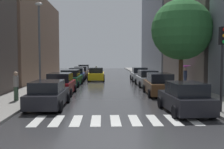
{
  "coord_description": "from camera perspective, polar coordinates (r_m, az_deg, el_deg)",
  "views": [
    {
      "loc": [
        -0.56,
        -8.99,
        2.94
      ],
      "look_at": [
        0.48,
        22.02,
        0.88
      ],
      "focal_mm": 42.46,
      "sensor_mm": 36.0,
      "label": 1
    }
  ],
  "objects": [
    {
      "name": "building_right_far",
      "position": [
        50.99,
        11.6,
        14.7
      ],
      "size": [
        6.0,
        20.17,
        25.31
      ],
      "primitive_type": "cube",
      "color": "slate",
      "rests_on": "ground"
    },
    {
      "name": "building_right_mid",
      "position": [
        32.19,
        19.39,
        9.1
      ],
      "size": [
        6.0,
        15.39,
        12.07
      ],
      "primitive_type": "cube",
      "color": "#564C47",
      "rests_on": "ground"
    },
    {
      "name": "parked_car_left_nearest",
      "position": [
        15.97,
        -13.59,
        -4.26
      ],
      "size": [
        2.12,
        4.5,
        1.55
      ],
      "rotation": [
        0.0,
        0.0,
        1.56
      ],
      "color": "black",
      "rests_on": "ground"
    },
    {
      "name": "sidewalk_left",
      "position": [
        33.64,
        -12.09,
        -1.18
      ],
      "size": [
        3.0,
        72.0,
        0.15
      ],
      "primitive_type": "cube",
      "color": "gray",
      "rests_on": "ground"
    },
    {
      "name": "ground_plane",
      "position": [
        33.12,
        -0.95,
        -1.33
      ],
      "size": [
        28.0,
        72.0,
        0.04
      ],
      "primitive_type": "cube",
      "color": "#353538"
    },
    {
      "name": "pedestrian_foreground",
      "position": [
        18.07,
        -19.98,
        -2.16
      ],
      "size": [
        0.36,
        0.36,
        1.86
      ],
      "rotation": [
        0.0,
        0.0,
        5.34
      ],
      "color": "#38513D",
      "rests_on": "sidewalk_left"
    },
    {
      "name": "taxi_midroad",
      "position": [
        33.19,
        -3.39,
        0.03
      ],
      "size": [
        2.09,
        4.52,
        1.81
      ],
      "rotation": [
        0.0,
        0.0,
        1.57
      ],
      "color": "yellow",
      "rests_on": "ground"
    },
    {
      "name": "lamp_post_left",
      "position": [
        21.63,
        -15.37,
        6.97
      ],
      "size": [
        0.6,
        0.28,
        7.01
      ],
      "color": "#595B60",
      "rests_on": "sidewalk_left"
    },
    {
      "name": "crosswalk_stripes",
      "position": [
        12.44,
        0.73,
        -9.85
      ],
      "size": [
        7.65,
        2.2,
        0.01
      ],
      "color": "silver",
      "rests_on": "ground"
    },
    {
      "name": "parked_car_left_second",
      "position": [
        21.19,
        -10.99,
        -2.1
      ],
      "size": [
        2.16,
        4.26,
        1.69
      ],
      "rotation": [
        0.0,
        0.0,
        1.55
      ],
      "color": "maroon",
      "rests_on": "ground"
    },
    {
      "name": "parked_car_left_third",
      "position": [
        27.28,
        -8.78,
        -0.8
      ],
      "size": [
        2.16,
        4.68,
        1.65
      ],
      "rotation": [
        0.0,
        0.0,
        1.53
      ],
      "color": "#0C4C2D",
      "rests_on": "ground"
    },
    {
      "name": "parked_car_left_sixth",
      "position": [
        44.94,
        -6.05,
        1.01
      ],
      "size": [
        2.15,
        4.83,
        1.65
      ],
      "rotation": [
        0.0,
        0.0,
        1.59
      ],
      "color": "black",
      "rests_on": "ground"
    },
    {
      "name": "parked_car_left_fourth",
      "position": [
        32.91,
        -7.58,
        -0.05
      ],
      "size": [
        2.07,
        4.09,
        1.61
      ],
      "rotation": [
        0.0,
        0.0,
        1.57
      ],
      "color": "navy",
      "rests_on": "ground"
    },
    {
      "name": "street_tree_right",
      "position": [
        22.93,
        14.74,
        9.3
      ],
      "size": [
        5.01,
        5.01,
        7.56
      ],
      "color": "#513823",
      "rests_on": "sidewalk_right"
    },
    {
      "name": "building_left_mid",
      "position": [
        36.41,
        -18.73,
        7.25
      ],
      "size": [
        6.0,
        21.0,
        10.52
      ],
      "primitive_type": "cube",
      "color": "#8C6B56",
      "rests_on": "ground"
    },
    {
      "name": "sidewalk_right",
      "position": [
        33.86,
        10.12,
        -1.12
      ],
      "size": [
        3.0,
        72.0,
        0.15
      ],
      "primitive_type": "cube",
      "color": "gray",
      "rests_on": "ground"
    },
    {
      "name": "parked_car_right_third",
      "position": [
        27.03,
        7.61,
        -0.89
      ],
      "size": [
        2.16,
        4.41,
        1.6
      ],
      "rotation": [
        0.0,
        0.0,
        1.59
      ],
      "color": "#B2B7BF",
      "rests_on": "ground"
    },
    {
      "name": "parked_car_right_fourth",
      "position": [
        32.89,
        5.94,
        0.0
      ],
      "size": [
        2.17,
        4.39,
        1.66
      ],
      "rotation": [
        0.0,
        0.0,
        1.55
      ],
      "color": "#B2B7BF",
      "rests_on": "ground"
    },
    {
      "name": "pedestrian_near_tree",
      "position": [
        26.5,
        15.51,
        0.77
      ],
      "size": [
        1.03,
        1.03,
        1.98
      ],
      "rotation": [
        0.0,
        0.0,
        0.44
      ],
      "color": "navy",
      "rests_on": "sidewalk_right"
    },
    {
      "name": "parked_car_right_second",
      "position": [
        20.85,
        10.13,
        -2.18
      ],
      "size": [
        2.22,
        4.66,
        1.69
      ],
      "rotation": [
        0.0,
        0.0,
        1.54
      ],
      "color": "brown",
      "rests_on": "ground"
    },
    {
      "name": "traffic_light_right_corner",
      "position": [
        14.48,
        22.7,
        4.87
      ],
      "size": [
        0.3,
        0.42,
        4.3
      ],
      "color": "black",
      "rests_on": "sidewalk_right"
    },
    {
      "name": "parked_car_left_fifth",
      "position": [
        38.66,
        -6.61,
        0.51
      ],
      "size": [
        2.27,
        4.5,
        1.57
      ],
      "rotation": [
        0.0,
        0.0,
        1.52
      ],
      "color": "brown",
      "rests_on": "ground"
    },
    {
      "name": "parked_car_right_nearest",
      "position": [
        14.48,
        15.46,
        -5.0
      ],
      "size": [
        2.23,
        4.12,
        1.63
      ],
      "rotation": [
        0.0,
        0.0,
        1.61
      ],
      "color": "black",
      "rests_on": "ground"
    }
  ]
}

